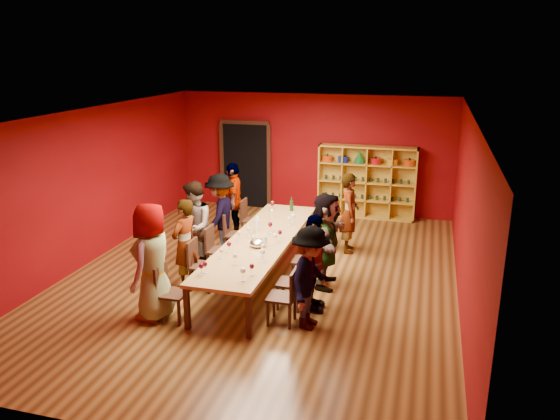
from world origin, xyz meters
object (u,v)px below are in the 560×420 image
object	(u,v)px
person_left_0	(152,262)
person_left_4	(234,201)
person_left_1	(185,244)
chair_person_left_4	(249,217)
tasting_table	(261,241)
chair_person_left_1	(199,262)
person_left_2	(194,227)
chair_person_left_3	(232,231)
person_right_0	(310,278)
wine_bottle	(292,206)
person_right_2	(326,240)
spittoon_bowl	(258,243)
shelving_unit	(367,178)
chair_person_right_0	(287,294)
person_right_1	(313,263)
chair_person_left_2	(215,247)
chair_person_right_1	(295,280)
person_right_4	(349,213)
chair_person_right_2	(309,258)
chair_person_left_0	(168,289)
chair_person_right_4	(328,227)
person_left_3	(220,214)

from	to	relation	value
person_left_0	person_left_4	world-z (taller)	person_left_0
person_left_1	chair_person_left_4	distance (m)	2.76
tasting_table	person_left_1	xyz separation A→B (m)	(-1.16, -0.77, 0.11)
chair_person_left_1	person_left_1	xyz separation A→B (m)	(-0.25, 0.00, 0.31)
person_left_2	chair_person_left_3	size ratio (longest dim) A/B	1.94
person_right_0	wine_bottle	bearing A→B (deg)	26.02
person_right_2	chair_person_left_3	bearing A→B (deg)	61.25
spittoon_bowl	wine_bottle	world-z (taller)	wine_bottle
person_left_0	person_right_0	world-z (taller)	person_left_0
chair_person_left_3	shelving_unit	bearing A→B (deg)	55.66
chair_person_right_0	person_right_2	xyz separation A→B (m)	(0.31, 1.55, 0.36)
chair_person_left_4	person_right_1	xyz separation A→B (m)	(2.11, -3.01, 0.31)
person_left_1	person_right_2	world-z (taller)	person_right_2
chair_person_left_2	person_right_2	bearing A→B (deg)	-1.56
chair_person_left_1	chair_person_left_3	world-z (taller)	same
tasting_table	shelving_unit	bearing A→B (deg)	72.08
chair_person_right_1	spittoon_bowl	size ratio (longest dim) A/B	3.17
tasting_table	person_left_4	world-z (taller)	person_left_4
chair_person_left_1	person_right_4	bearing A→B (deg)	48.37
shelving_unit	person_left_1	size ratio (longest dim) A/B	1.49
person_left_1	person_right_4	distance (m)	3.57
shelving_unit	person_left_2	world-z (taller)	shelving_unit
tasting_table	shelving_unit	xyz separation A→B (m)	(1.40, 4.32, 0.28)
chair_person_left_2	chair_person_left_4	xyz separation A→B (m)	(0.00, 1.96, 0.00)
person_left_0	chair_person_right_2	xyz separation A→B (m)	(2.06, 1.88, -0.44)
person_left_4	person_right_2	world-z (taller)	person_right_2
wine_bottle	chair_person_left_2	bearing A→B (deg)	-118.36
chair_person_left_0	person_right_1	distance (m)	2.31
chair_person_right_4	wine_bottle	world-z (taller)	wine_bottle
chair_person_left_2	person_right_0	bearing A→B (deg)	-36.32
person_right_4	wine_bottle	world-z (taller)	person_right_4
person_left_0	chair_person_right_1	world-z (taller)	person_left_0
tasting_table	wine_bottle	xyz separation A→B (m)	(0.10, 1.87, 0.17)
chair_person_right_0	person_right_1	distance (m)	0.70
person_left_3	chair_person_right_2	xyz separation A→B (m)	(2.08, -1.00, -0.34)
wine_bottle	chair_person_left_4	bearing A→B (deg)	174.53
person_left_0	chair_person_left_1	bearing A→B (deg)	169.42
person_left_4	spittoon_bowl	xyz separation A→B (m)	(1.31, -2.38, -0.03)
person_left_0	person_right_2	bearing A→B (deg)	129.52
spittoon_bowl	chair_person_left_3	bearing A→B (deg)	125.75
shelving_unit	chair_person_right_0	xyz separation A→B (m)	(-0.49, -5.92, -0.49)
person_left_3	tasting_table	bearing A→B (deg)	50.82
person_left_1	chair_person_right_4	size ratio (longest dim) A/B	1.82
person_left_0	person_left_2	world-z (taller)	person_left_0
wine_bottle	person_left_0	bearing A→B (deg)	-108.15
chair_person_left_1	chair_person_left_0	bearing A→B (deg)	-90.00
shelving_unit	chair_person_left_0	distance (m)	6.68
chair_person_left_3	person_left_2	bearing A→B (deg)	-113.71
chair_person_left_3	person_left_4	bearing A→B (deg)	108.29
person_right_0	person_right_1	xyz separation A→B (m)	(-0.08, 0.55, 0.01)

